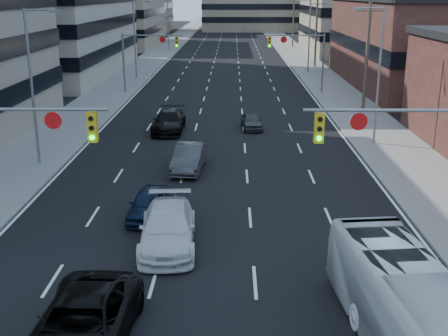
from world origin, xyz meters
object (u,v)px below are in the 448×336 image
Objects in this scene: sedan_blue at (149,204)px; black_pickup at (82,326)px; transit_bus at (420,323)px; white_van at (168,228)px.

black_pickup is at bearing -88.78° from sedan_blue.
black_pickup reaches higher than sedan_blue.
transit_bus is at bearing -46.65° from sedan_blue.
black_pickup reaches higher than white_van.
white_van is at bearing 128.60° from transit_bus.
transit_bus is 13.84m from sedan_blue.
transit_bus is 2.57× the size of sedan_blue.
sedan_blue is at bearing 123.27° from transit_bus.
white_van is at bearing 78.79° from black_pickup.
transit_bus reaches higher than sedan_blue.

